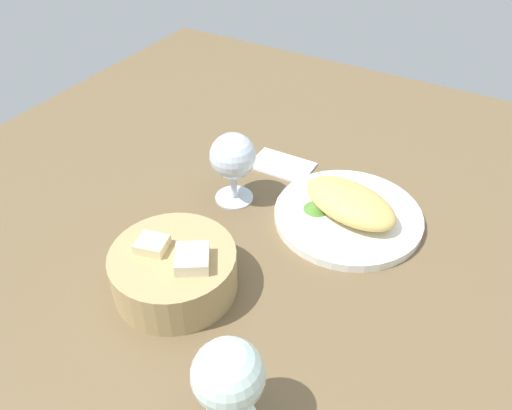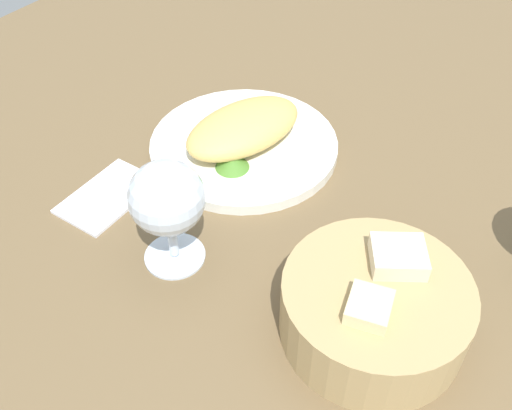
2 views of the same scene
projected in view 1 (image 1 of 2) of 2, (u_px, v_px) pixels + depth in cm
name	position (u px, v px, depth cm)	size (l,w,h in cm)	color
ground_plane	(289.00, 277.00, 74.58)	(140.00, 140.00, 2.00)	brown
plate	(348.00, 216.00, 82.48)	(23.44, 23.44, 1.40)	white
omelette	(350.00, 202.00, 80.71)	(15.99, 9.01, 4.21)	#D9B55F
lettuce_garnish	(316.00, 205.00, 82.17)	(4.08, 4.08, 1.75)	#4A7F2C
bread_basket	(175.00, 270.00, 69.72)	(16.96, 16.96, 8.06)	tan
wine_glass_near	(233.00, 159.00, 82.13)	(7.49, 7.49, 12.24)	silver
wine_glass_far	(228.00, 377.00, 51.47)	(7.61, 7.61, 12.62)	silver
folded_napkin	(282.00, 164.00, 94.18)	(11.00, 7.00, 0.80)	white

